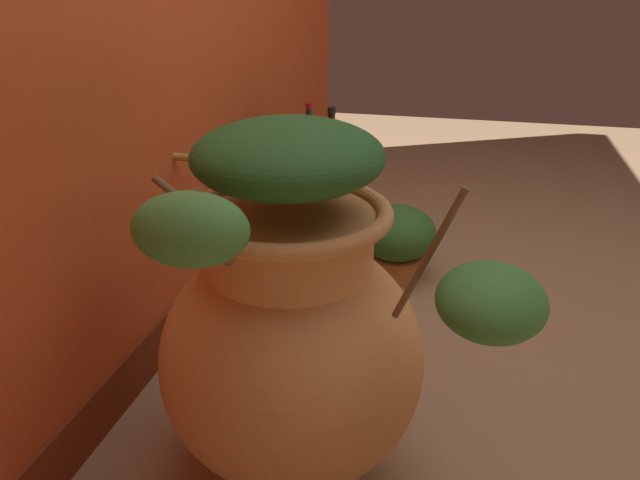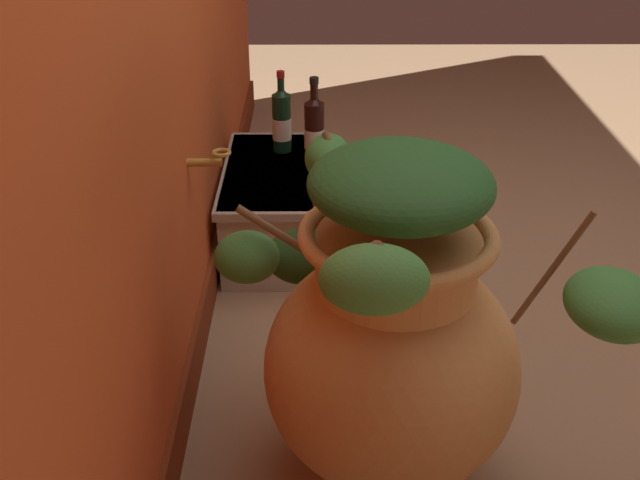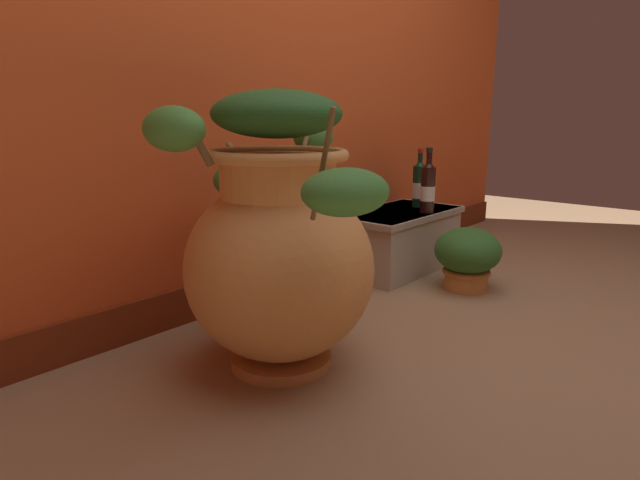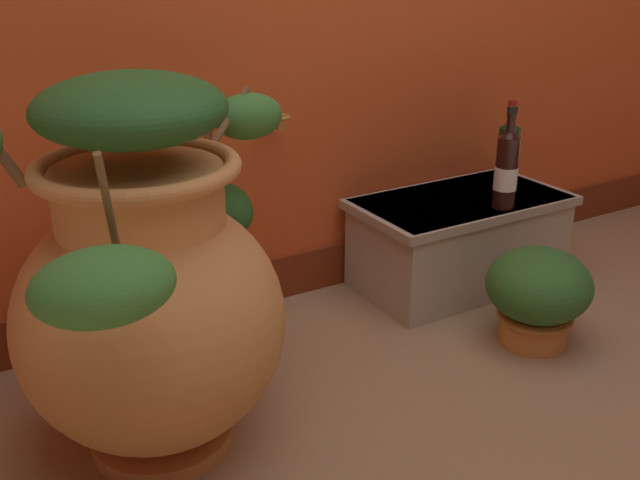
{
  "view_description": "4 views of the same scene",
  "coord_description": "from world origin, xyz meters",
  "px_view_note": "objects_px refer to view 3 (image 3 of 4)",
  "views": [
    {
      "loc": [
        -1.78,
        0.2,
        1.18
      ],
      "look_at": [
        0.07,
        0.65,
        0.34
      ],
      "focal_mm": 35.07,
      "sensor_mm": 36.0,
      "label": 1
    },
    {
      "loc": [
        -2.11,
        0.73,
        1.53
      ],
      "look_at": [
        -0.07,
        0.72,
        0.39
      ],
      "focal_mm": 44.41,
      "sensor_mm": 36.0,
      "label": 2
    },
    {
      "loc": [
        -1.74,
        -0.62,
        0.82
      ],
      "look_at": [
        -0.09,
        0.82,
        0.29
      ],
      "focal_mm": 29.45,
      "sensor_mm": 36.0,
      "label": 3
    },
    {
      "loc": [
        -1.02,
        -0.91,
        1.14
      ],
      "look_at": [
        0.0,
        0.82,
        0.31
      ],
      "focal_mm": 41.01,
      "sensor_mm": 36.0,
      "label": 4
    }
  ],
  "objects_px": {
    "terracotta_urn": "(279,244)",
    "wine_bottle_middle": "(428,186)",
    "wine_bottle_left": "(419,184)",
    "potted_shrub": "(467,256)"
  },
  "relations": [
    {
      "from": "wine_bottle_left",
      "to": "potted_shrub",
      "type": "height_order",
      "value": "wine_bottle_left"
    },
    {
      "from": "wine_bottle_left",
      "to": "potted_shrub",
      "type": "bearing_deg",
      "value": -120.53
    },
    {
      "from": "potted_shrub",
      "to": "terracotta_urn",
      "type": "bearing_deg",
      "value": 174.12
    },
    {
      "from": "wine_bottle_middle",
      "to": "potted_shrub",
      "type": "height_order",
      "value": "wine_bottle_middle"
    },
    {
      "from": "terracotta_urn",
      "to": "potted_shrub",
      "type": "xyz_separation_m",
      "value": [
        1.13,
        -0.12,
        -0.25
      ]
    },
    {
      "from": "terracotta_urn",
      "to": "wine_bottle_middle",
      "type": "xyz_separation_m",
      "value": [
        1.26,
        0.18,
        0.04
      ]
    },
    {
      "from": "terracotta_urn",
      "to": "potted_shrub",
      "type": "distance_m",
      "value": 1.16
    },
    {
      "from": "wine_bottle_left",
      "to": "wine_bottle_middle",
      "type": "height_order",
      "value": "wine_bottle_middle"
    },
    {
      "from": "terracotta_urn",
      "to": "wine_bottle_left",
      "type": "bearing_deg",
      "value": 12.63
    },
    {
      "from": "wine_bottle_middle",
      "to": "potted_shrub",
      "type": "xyz_separation_m",
      "value": [
        -0.13,
        -0.3,
        -0.29
      ]
    }
  ]
}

